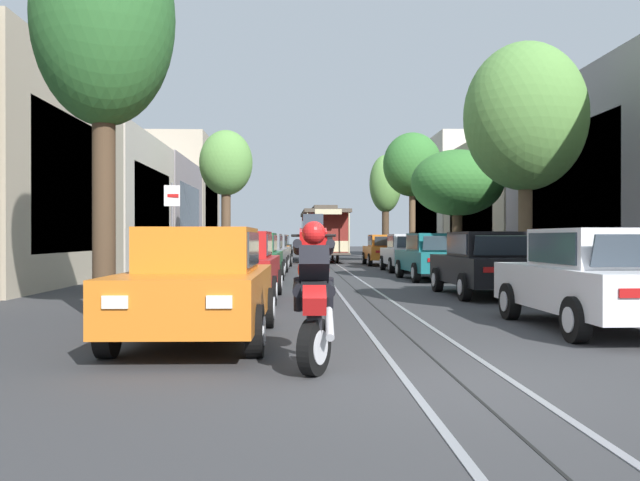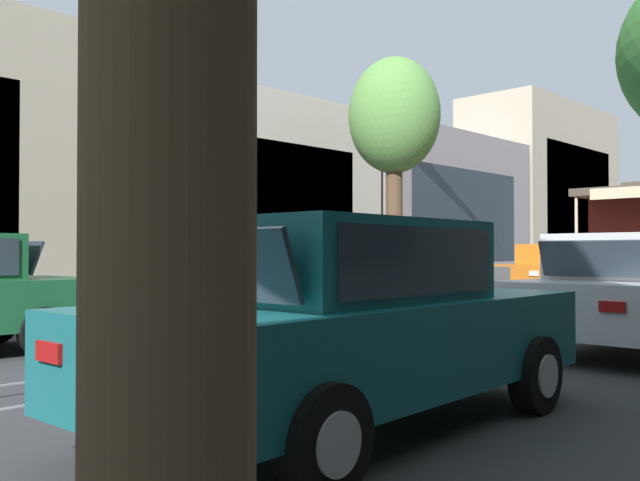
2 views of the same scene
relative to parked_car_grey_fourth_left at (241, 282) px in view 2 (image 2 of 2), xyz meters
The scene contains 11 objects.
ground_plane 3.57m from the parked_car_grey_fourth_left, 31.09° to the left, with size 160.00×160.00×0.00m, color #38383A.
trolley_track_rails 6.05m from the parked_car_grey_fourth_left, 60.17° to the left, with size 1.14×62.05×0.01m.
building_facade_left 10.40m from the parked_car_grey_fourth_left, 140.65° to the left, with size 5.81×53.75×9.11m.
parked_car_grey_fourth_left is the anchor object (origin of this frame).
parked_car_grey_fifth_left 5.66m from the parked_car_grey_fourth_left, 88.99° to the left, with size 2.12×4.41×1.58m.
parked_car_orange_sixth_left 12.10m from the parked_car_grey_fourth_left, 89.48° to the left, with size 2.05×4.38×1.58m.
parked_car_green_far_left 17.80m from the parked_car_grey_fourth_left, 89.72° to the left, with size 2.08×4.40×1.58m.
parked_car_teal_mid_right 7.09m from the parked_car_grey_fourth_left, 32.42° to the right, with size 2.12×4.41×1.58m.
parked_car_white_fourth_right 6.34m from the parked_car_grey_fourth_left, 17.06° to the left, with size 2.01×4.37×1.58m.
street_tree_kerb_left_second 8.60m from the parked_car_grey_fourth_left, 106.63° to the left, with size 2.64×2.41×6.77m.
pedestrian_on_left_pavement 3.82m from the parked_car_grey_fourth_left, behind, with size 0.55×0.42×1.66m.
Camera 2 is at (6.48, 12.12, 1.34)m, focal length 38.00 mm.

